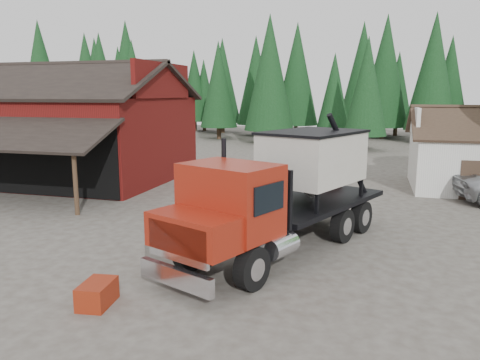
# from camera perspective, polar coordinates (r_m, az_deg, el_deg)

# --- Properties ---
(ground) EXTENTS (120.00, 120.00, 0.00)m
(ground) POSITION_cam_1_polar(r_m,az_deg,el_deg) (17.37, -7.82, -7.21)
(ground) COLOR #474037
(ground) RESTS_ON ground
(red_barn) EXTENTS (12.80, 13.63, 7.18)m
(red_barn) POSITION_cam_1_polar(r_m,az_deg,el_deg) (30.78, -19.47, 5.13)
(red_barn) COLOR #5E100F
(red_barn) RESTS_ON ground
(conifer_backdrop) EXTENTS (76.00, 16.00, 16.00)m
(conifer_backdrop) POSITION_cam_1_polar(r_m,az_deg,el_deg) (57.76, 9.13, 5.15)
(conifer_backdrop) COLOR black
(conifer_backdrop) RESTS_ON ground
(near_pine_a) EXTENTS (4.40, 4.40, 11.40)m
(near_pine_a) POSITION_cam_1_polar(r_m,az_deg,el_deg) (51.84, -18.17, 11.25)
(near_pine_a) COLOR #382619
(near_pine_a) RESTS_ON ground
(near_pine_b) EXTENTS (3.96, 3.96, 10.40)m
(near_pine_b) POSITION_cam_1_polar(r_m,az_deg,el_deg) (45.14, 15.21, 10.95)
(near_pine_b) COLOR #382619
(near_pine_b) RESTS_ON ground
(near_pine_d) EXTENTS (5.28, 5.28, 13.40)m
(near_pine_d) POSITION_cam_1_polar(r_m,az_deg,el_deg) (50.33, 3.62, 12.92)
(near_pine_d) COLOR #382619
(near_pine_d) RESTS_ON ground
(feed_truck) EXTENTS (6.43, 10.37, 4.57)m
(feed_truck) POSITION_cam_1_polar(r_m,az_deg,el_deg) (15.71, 5.58, -1.00)
(feed_truck) COLOR black
(feed_truck) RESTS_ON ground
(equip_box) EXTENTS (0.83, 1.18, 0.60)m
(equip_box) POSITION_cam_1_polar(r_m,az_deg,el_deg) (12.62, -17.01, -13.12)
(equip_box) COLOR maroon
(equip_box) RESTS_ON ground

